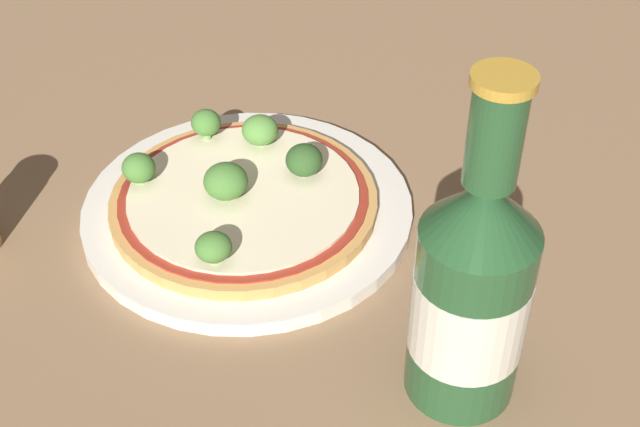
{
  "coord_description": "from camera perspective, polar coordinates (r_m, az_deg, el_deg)",
  "views": [
    {
      "loc": [
        0.46,
        -0.3,
        0.46
      ],
      "look_at": [
        0.08,
        -0.01,
        0.06
      ],
      "focal_mm": 50.0,
      "sensor_mm": 36.0,
      "label": 1
    }
  ],
  "objects": [
    {
      "name": "ground_plane",
      "position": [
        0.72,
        -3.21,
        -0.17
      ],
      "size": [
        3.0,
        3.0,
        0.0
      ],
      "primitive_type": "plane",
      "color": "#846647"
    },
    {
      "name": "plate",
      "position": [
        0.72,
        -4.64,
        0.24
      ],
      "size": [
        0.26,
        0.26,
        0.01
      ],
      "color": "silver",
      "rests_on": "ground_plane"
    },
    {
      "name": "pizza",
      "position": [
        0.71,
        -4.9,
        0.89
      ],
      "size": [
        0.21,
        0.21,
        0.01
      ],
      "color": "tan",
      "rests_on": "plate"
    },
    {
      "name": "broccoli_floret_0",
      "position": [
        0.74,
        -3.86,
        5.34
      ],
      "size": [
        0.03,
        0.03,
        0.03
      ],
      "color": "#7A9E5B",
      "rests_on": "pizza"
    },
    {
      "name": "broccoli_floret_1",
      "position": [
        0.72,
        -11.53,
        2.87
      ],
      "size": [
        0.03,
        0.03,
        0.03
      ],
      "color": "#7A9E5B",
      "rests_on": "pizza"
    },
    {
      "name": "broccoli_floret_2",
      "position": [
        0.69,
        -6.06,
        2.06
      ],
      "size": [
        0.03,
        0.03,
        0.03
      ],
      "color": "#7A9E5B",
      "rests_on": "pizza"
    },
    {
      "name": "broccoli_floret_3",
      "position": [
        0.63,
        -6.84,
        -2.16
      ],
      "size": [
        0.03,
        0.03,
        0.02
      ],
      "color": "#7A9E5B",
      "rests_on": "pizza"
    },
    {
      "name": "broccoli_floret_4",
      "position": [
        0.76,
        -7.05,
        5.89
      ],
      "size": [
        0.03,
        0.03,
        0.03
      ],
      "color": "#7A9E5B",
      "rests_on": "pizza"
    },
    {
      "name": "broccoli_floret_5",
      "position": [
        0.71,
        -1.17,
        3.54
      ],
      "size": [
        0.03,
        0.03,
        0.03
      ],
      "color": "#7A9E5B",
      "rests_on": "pizza"
    },
    {
      "name": "beer_bottle",
      "position": [
        0.54,
        9.66,
        -4.86
      ],
      "size": [
        0.07,
        0.07,
        0.23
      ],
      "color": "#234C28",
      "rests_on": "ground_plane"
    }
  ]
}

